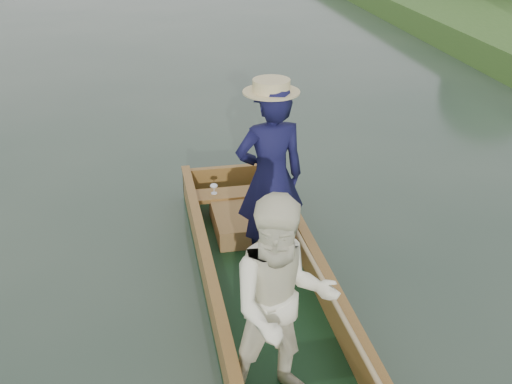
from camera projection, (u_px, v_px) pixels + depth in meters
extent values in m
plane|color=#283D30|center=(268.00, 313.00, 5.91)|extent=(120.00, 120.00, 0.00)
cube|color=black|center=(268.00, 309.00, 5.89)|extent=(1.10, 5.00, 0.08)
cube|color=olive|center=(213.00, 297.00, 5.71)|extent=(0.08, 5.00, 0.32)
cube|color=olive|center=(323.00, 285.00, 5.89)|extent=(0.08, 5.00, 0.32)
cube|color=olive|center=(227.00, 178.00, 7.97)|extent=(1.10, 0.08, 0.32)
cube|color=olive|center=(212.00, 280.00, 5.63)|extent=(0.10, 5.00, 0.04)
cube|color=olive|center=(324.00, 268.00, 5.81)|extent=(0.10, 5.00, 0.04)
cube|color=olive|center=(235.00, 194.00, 7.45)|extent=(0.94, 0.30, 0.05)
imported|color=#121239|center=(270.00, 179.00, 6.13)|extent=(0.72, 0.51, 1.87)
cylinder|color=beige|center=(271.00, 88.00, 5.73)|extent=(0.52, 0.52, 0.12)
imported|color=white|center=(282.00, 305.00, 4.48)|extent=(0.82, 0.64, 1.68)
cube|color=#A16234|center=(252.00, 220.00, 7.11)|extent=(0.85, 0.90, 0.22)
sphere|color=tan|center=(277.00, 205.00, 6.98)|extent=(0.19, 0.19, 0.19)
sphere|color=tan|center=(278.00, 193.00, 6.91)|extent=(0.14, 0.14, 0.14)
sphere|color=tan|center=(273.00, 189.00, 6.87)|extent=(0.05, 0.05, 0.05)
sphere|color=tan|center=(283.00, 188.00, 6.89)|extent=(0.05, 0.05, 0.05)
sphere|color=tan|center=(279.00, 197.00, 6.86)|extent=(0.06, 0.06, 0.06)
sphere|color=tan|center=(270.00, 204.00, 6.93)|extent=(0.07, 0.07, 0.07)
sphere|color=tan|center=(285.00, 202.00, 6.96)|extent=(0.07, 0.07, 0.07)
sphere|color=tan|center=(274.00, 213.00, 6.98)|extent=(0.07, 0.07, 0.07)
sphere|color=tan|center=(282.00, 212.00, 7.00)|extent=(0.07, 0.07, 0.07)
cylinder|color=silver|center=(214.00, 193.00, 7.39)|extent=(0.07, 0.07, 0.01)
cylinder|color=silver|center=(214.00, 190.00, 7.38)|extent=(0.01, 0.01, 0.08)
ellipsoid|color=silver|center=(214.00, 186.00, 7.35)|extent=(0.09, 0.09, 0.05)
cylinder|color=tan|center=(325.00, 284.00, 5.51)|extent=(0.04, 4.49, 0.20)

